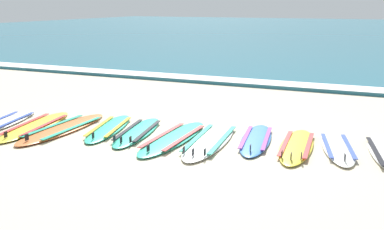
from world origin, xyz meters
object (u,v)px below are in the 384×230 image
(surfboard_9, at_px, (338,148))
(surfboard_0, at_px, (6,122))
(surfboard_6, at_px, (210,140))
(surfboard_3, at_px, (109,128))
(surfboard_5, at_px, (173,138))
(surfboard_2, at_px, (63,128))
(surfboard_7, at_px, (256,139))
(surfboard_4, at_px, (137,132))
(surfboard_1, at_px, (35,126))
(surfboard_8, at_px, (297,146))

(surfboard_9, bearing_deg, surfboard_0, -171.69)
(surfboard_6, height_order, surfboard_9, same)
(surfboard_3, relative_size, surfboard_5, 0.89)
(surfboard_0, distance_m, surfboard_2, 1.42)
(surfboard_3, bearing_deg, surfboard_7, 8.12)
(surfboard_4, xyz_separation_m, surfboard_9, (3.64, 0.51, -0.00))
(surfboard_2, bearing_deg, surfboard_5, 6.95)
(surfboard_1, xyz_separation_m, surfboard_2, (0.64, 0.08, -0.00))
(surfboard_3, bearing_deg, surfboard_4, -1.12)
(surfboard_6, xyz_separation_m, surfboard_9, (2.16, 0.46, -0.00))
(surfboard_6, distance_m, surfboard_8, 1.53)
(surfboard_2, bearing_deg, surfboard_4, 14.17)
(surfboard_5, distance_m, surfboard_9, 2.89)
(surfboard_0, bearing_deg, surfboard_4, 8.81)
(surfboard_1, distance_m, surfboard_6, 3.61)
(surfboard_6, height_order, surfboard_7, same)
(surfboard_0, height_order, surfboard_8, same)
(surfboard_1, relative_size, surfboard_3, 1.13)
(surfboard_4, bearing_deg, surfboard_3, 178.88)
(surfboard_0, distance_m, surfboard_5, 3.72)
(surfboard_1, xyz_separation_m, surfboard_5, (2.92, 0.36, -0.00))
(surfboard_3, relative_size, surfboard_8, 1.00)
(surfboard_3, height_order, surfboard_6, same)
(surfboard_3, xyz_separation_m, surfboard_9, (4.29, 0.49, 0.00))
(surfboard_3, relative_size, surfboard_4, 0.99)
(surfboard_1, height_order, surfboard_6, same)
(surfboard_2, xyz_separation_m, surfboard_5, (2.28, 0.28, 0.00))
(surfboard_1, xyz_separation_m, surfboard_9, (5.74, 0.96, 0.00))
(surfboard_8, bearing_deg, surfboard_9, 15.56)
(surfboard_1, relative_size, surfboard_6, 0.96)
(surfboard_7, xyz_separation_m, surfboard_9, (1.42, 0.08, 0.00))
(surfboard_3, distance_m, surfboard_9, 4.32)
(surfboard_2, bearing_deg, surfboard_1, -172.58)
(surfboard_3, relative_size, surfboard_9, 1.08)
(surfboard_2, distance_m, surfboard_3, 0.90)
(surfboard_9, bearing_deg, surfboard_4, -172.08)
(surfboard_8, bearing_deg, surfboard_0, -172.53)
(surfboard_3, height_order, surfboard_8, same)
(surfboard_0, height_order, surfboard_9, same)
(surfboard_0, relative_size, surfboard_5, 0.88)
(surfboard_2, xyz_separation_m, surfboard_4, (1.47, 0.37, 0.00))
(surfboard_3, height_order, surfboard_5, same)
(surfboard_2, bearing_deg, surfboard_7, 12.14)
(surfboard_7, bearing_deg, surfboard_3, -171.88)
(surfboard_0, height_order, surfboard_5, same)
(surfboard_7, bearing_deg, surfboard_8, -7.66)
(surfboard_4, height_order, surfboard_9, same)
(surfboard_1, xyz_separation_m, surfboard_8, (5.08, 0.78, 0.00))
(surfboard_8, bearing_deg, surfboard_2, -171.15)
(surfboard_6, distance_m, surfboard_7, 0.84)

